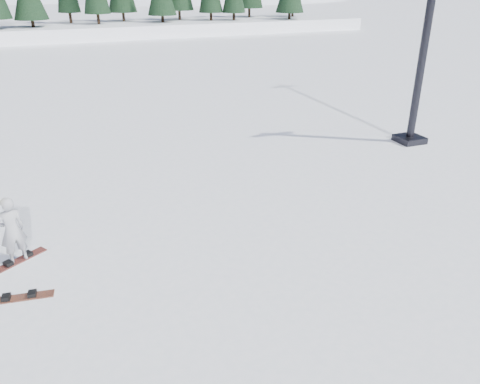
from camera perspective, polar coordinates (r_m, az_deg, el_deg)
name	(u,v)px	position (r m, az deg, el deg)	size (l,w,h in m)	color
ground	(50,281)	(12.52, -22.18, -10.03)	(420.00, 420.00, 0.00)	white
lift_tower	(420,74)	(21.85, 21.06, 13.22)	(2.04, 1.16, 7.40)	black
snowboarder_woman	(11,230)	(13.21, -26.09, -4.19)	(0.78, 0.64, 1.99)	#ADACB2
snowboard_woman	(19,261)	(13.64, -25.37, -7.57)	(1.50, 0.28, 0.03)	maroon
snowboard_loose_b	(20,298)	(12.19, -25.27, -11.59)	(1.50, 0.28, 0.03)	brown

